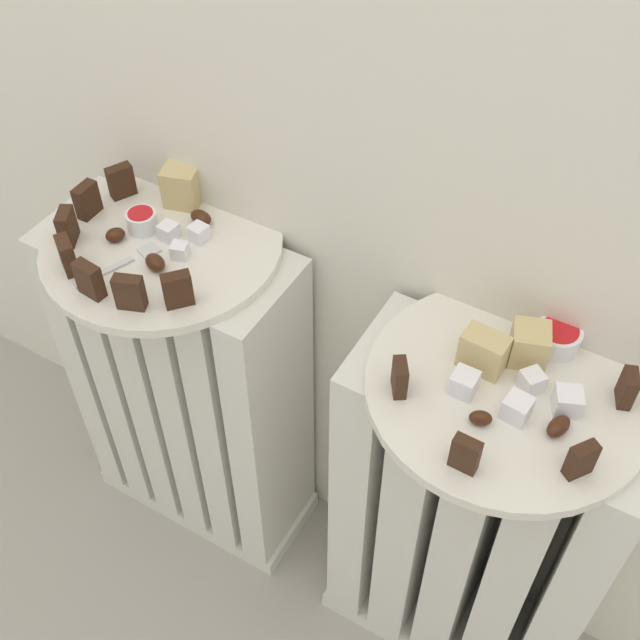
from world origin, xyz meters
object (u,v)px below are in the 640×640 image
plate_left (162,246)px  jam_bowl_left (142,220)px  radiator_right (468,530)px  radiator_left (191,394)px  fork (124,263)px  plate_right (507,389)px  jam_bowl_right (558,337)px

plate_left → jam_bowl_left: bearing=167.4°
radiator_right → plate_left: (-0.43, 0.00, 0.29)m
radiator_right → plate_left: bearing=180.0°
radiator_left → fork: (-0.01, -0.05, 0.29)m
plate_right → jam_bowl_right: (0.02, 0.07, 0.02)m
plate_left → jam_bowl_right: (0.45, 0.07, 0.02)m
jam_bowl_left → fork: bearing=-72.5°
radiator_right → plate_right: size_ratio=1.93×
jam_bowl_left → jam_bowl_right: bearing=7.7°
radiator_right → plate_left: size_ratio=1.93×
radiator_right → fork: bearing=-173.3°
radiator_right → plate_right: (0.00, 0.00, 0.29)m
plate_right → fork: size_ratio=2.73×
radiator_left → plate_right: (0.43, 0.00, 0.29)m
radiator_right → plate_left: 0.52m
plate_right → jam_bowl_right: jam_bowl_right is taller
jam_bowl_right → fork: 0.49m
jam_bowl_left → radiator_left: bearing=-12.6°
plate_left → plate_right: (0.43, 0.00, 0.00)m
plate_right → fork: 0.45m
plate_right → jam_bowl_left: bearing=179.1°
radiator_left → fork: size_ratio=5.25×
plate_left → jam_bowl_right: jam_bowl_right is taller
fork → jam_bowl_left: bearing=107.5°
radiator_left → jam_bowl_right: (0.45, 0.07, 0.31)m
radiator_left → jam_bowl_right: 0.55m
radiator_left → jam_bowl_left: (-0.03, 0.01, 0.31)m
plate_left → radiator_right: bearing=-0.0°
jam_bowl_left → jam_bowl_right: (0.49, 0.07, 0.00)m
radiator_left → plate_left: bearing=180.0°
radiator_left → radiator_right: 0.43m
radiator_left → plate_right: 0.52m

